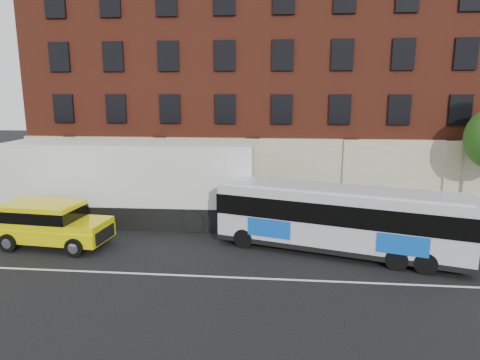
# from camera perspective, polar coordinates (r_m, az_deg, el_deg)

# --- Properties ---
(ground) EXTENTS (120.00, 120.00, 0.00)m
(ground) POSITION_cam_1_polar(r_m,az_deg,el_deg) (16.35, -1.12, -13.65)
(ground) COLOR black
(ground) RESTS_ON ground
(sidewalk) EXTENTS (60.00, 6.00, 0.15)m
(sidewalk) POSITION_cam_1_polar(r_m,az_deg,el_deg) (24.72, 1.27, -4.54)
(sidewalk) COLOR gray
(sidewalk) RESTS_ON ground
(kerb) EXTENTS (60.00, 0.25, 0.15)m
(kerb) POSITION_cam_1_polar(r_m,az_deg,el_deg) (21.87, 0.69, -6.74)
(kerb) COLOR gray
(kerb) RESTS_ON ground
(lane_line) EXTENTS (60.00, 0.12, 0.01)m
(lane_line) POSITION_cam_1_polar(r_m,az_deg,el_deg) (16.80, -0.92, -12.90)
(lane_line) COLOR silver
(lane_line) RESTS_ON ground
(building) EXTENTS (30.00, 12.10, 15.00)m
(building) POSITION_cam_1_polar(r_m,az_deg,el_deg) (31.64, 2.40, 12.78)
(building) COLOR maroon
(building) RESTS_ON sidewalk
(sign_pole) EXTENTS (0.30, 0.20, 2.50)m
(sign_pole) POSITION_cam_1_polar(r_m,az_deg,el_deg) (23.84, -20.10, -2.46)
(sign_pole) COLOR slate
(sign_pole) RESTS_ON ground
(city_bus) EXTENTS (10.97, 5.31, 2.95)m
(city_bus) POSITION_cam_1_polar(r_m,az_deg,el_deg) (19.16, 13.15, -4.89)
(city_bus) COLOR silver
(city_bus) RESTS_ON ground
(yellow_suv) EXTENTS (5.41, 2.69, 2.03)m
(yellow_suv) POSITION_cam_1_polar(r_m,az_deg,el_deg) (21.50, -24.21, -5.10)
(yellow_suv) COLOR #E8DE04
(yellow_suv) RESTS_ON ground
(shipping_container) EXTENTS (13.18, 3.02, 4.38)m
(shipping_container) POSITION_cam_1_polar(r_m,az_deg,el_deg) (23.51, -14.46, -0.52)
(shipping_container) COLOR black
(shipping_container) RESTS_ON ground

